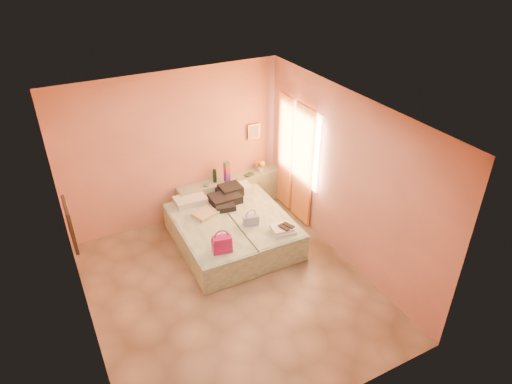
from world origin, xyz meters
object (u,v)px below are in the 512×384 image
(bed_left, at_px, (208,238))
(green_book, at_px, (249,175))
(headboard_ledge, at_px, (230,193))
(blue_handbag, at_px, (251,220))
(flower_vase, at_px, (261,165))
(water_bottle, at_px, (215,176))
(bed_right, at_px, (256,224))
(magenta_handbag, at_px, (222,244))
(towel_stack, at_px, (283,229))

(bed_left, height_order, green_book, green_book)
(headboard_ledge, distance_m, blue_handbag, 1.39)
(flower_vase, bearing_deg, bed_left, -146.23)
(water_bottle, xyz_separation_m, flower_vase, (0.96, -0.02, 0.00))
(bed_right, distance_m, water_bottle, 1.22)
(magenta_handbag, bearing_deg, green_book, 61.97)
(bed_left, bearing_deg, magenta_handbag, -93.34)
(water_bottle, bearing_deg, blue_handbag, -87.48)
(flower_vase, xyz_separation_m, towel_stack, (-0.53, -1.77, -0.23))
(bed_left, distance_m, flower_vase, 1.95)
(magenta_handbag, bearing_deg, bed_left, 95.46)
(flower_vase, xyz_separation_m, blue_handbag, (-0.90, -1.34, -0.19))
(bed_right, bearing_deg, flower_vase, 58.81)
(green_book, xyz_separation_m, blue_handbag, (-0.62, -1.28, -0.08))
(bed_left, bearing_deg, green_book, 38.88)
(towel_stack, bearing_deg, flower_vase, 73.27)
(flower_vase, height_order, blue_handbag, flower_vase)
(green_book, height_order, blue_handbag, green_book)
(towel_stack, bearing_deg, water_bottle, 103.58)
(towel_stack, bearing_deg, magenta_handbag, 179.59)
(green_book, relative_size, magenta_handbag, 0.56)
(bed_left, bearing_deg, blue_handbag, -23.08)
(headboard_ledge, bearing_deg, bed_right, -89.69)
(blue_handbag, bearing_deg, headboard_ledge, 91.12)
(green_book, bearing_deg, flower_vase, -11.55)
(bed_right, relative_size, towel_stack, 5.71)
(water_bottle, relative_size, flower_vase, 0.99)
(flower_vase, relative_size, magenta_handbag, 0.86)
(bed_left, height_order, bed_right, same)
(flower_vase, relative_size, blue_handbag, 0.99)
(water_bottle, bearing_deg, bed_right, -73.98)
(bed_right, xyz_separation_m, towel_stack, (0.13, -0.73, 0.30))
(flower_vase, bearing_deg, magenta_handbag, -132.52)
(flower_vase, height_order, towel_stack, flower_vase)
(magenta_handbag, bearing_deg, bed_right, 46.83)
(blue_handbag, bearing_deg, magenta_handbag, -138.01)
(bed_right, bearing_deg, magenta_handbag, -141.97)
(bed_left, bearing_deg, towel_stack, -34.15)
(bed_left, relative_size, towel_stack, 5.71)
(green_book, distance_m, magenta_handbag, 2.16)
(flower_vase, bearing_deg, headboard_ledge, 179.32)
(water_bottle, height_order, green_book, water_bottle)
(blue_handbag, relative_size, towel_stack, 0.74)
(towel_stack, bearing_deg, bed_right, 99.93)
(bed_left, height_order, magenta_handbag, magenta_handbag)
(magenta_handbag, bearing_deg, towel_stack, 9.50)
(bed_right, relative_size, flower_vase, 7.78)
(bed_right, distance_m, green_book, 1.13)
(water_bottle, bearing_deg, magenta_handbag, -110.13)
(flower_vase, relative_size, towel_stack, 0.73)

